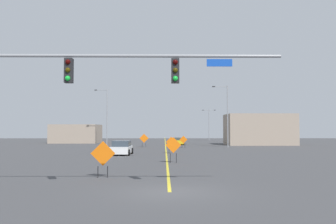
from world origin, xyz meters
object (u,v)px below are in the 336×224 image
construction_sign_median_near (103,155)px  construction_sign_right_shoulder (144,139)px  construction_sign_median_far (173,146)px  street_lamp_far_right (226,113)px  construction_sign_left_lane (171,143)px  car_yellow_near (178,141)px  car_white_passing (121,148)px  street_lamp_near_left (209,122)px  traffic_signal_assembly (74,80)px  street_lamp_far_left (106,114)px  construction_sign_right_lane (183,140)px

construction_sign_median_near → construction_sign_right_shoulder: bearing=89.4°
construction_sign_median_far → construction_sign_right_shoulder: bearing=98.4°
street_lamp_far_right → construction_sign_left_lane: (-8.46, -12.84, -3.90)m
construction_sign_median_far → car_yellow_near: bearing=87.1°
car_white_passing → street_lamp_near_left: bearing=72.6°
street_lamp_far_right → car_yellow_near: street_lamp_far_right is taller
traffic_signal_assembly → street_lamp_near_left: 73.65m
construction_sign_right_shoulder → street_lamp_far_right: bearing=-5.6°
traffic_signal_assembly → street_lamp_far_left: (-6.23, 46.79, 0.54)m
car_yellow_near → street_lamp_far_left: bearing=-176.0°
construction_sign_left_lane → construction_sign_median_near: construction_sign_median_near is taller
construction_sign_left_lane → car_yellow_near: construction_sign_left_lane is taller
construction_sign_left_lane → traffic_signal_assembly: bearing=-100.5°
construction_sign_right_lane → street_lamp_near_left: bearing=77.1°
street_lamp_far_right → car_yellow_near: (-6.78, 10.08, -4.46)m
street_lamp_far_right → construction_sign_median_far: size_ratio=4.49×
traffic_signal_assembly → construction_sign_median_near: traffic_signal_assembly is taller
street_lamp_near_left → car_white_passing: size_ratio=1.78×
construction_sign_right_lane → construction_sign_left_lane: 11.97m
car_yellow_near → construction_sign_right_lane: bearing=-88.3°
construction_sign_median_far → construction_sign_right_shoulder: (-3.76, 25.56, -0.05)m
traffic_signal_assembly → construction_sign_right_lane: traffic_signal_assembly is taller
street_lamp_far_left → construction_sign_median_far: (10.79, -33.55, -3.99)m
car_yellow_near → construction_sign_right_shoulder: bearing=-121.7°
construction_sign_right_shoulder → construction_sign_left_lane: size_ratio=1.09×
street_lamp_far_right → car_yellow_near: bearing=123.9°
construction_sign_right_lane → car_white_passing: (-7.31, -13.86, -0.40)m
traffic_signal_assembly → construction_sign_right_lane: 37.33m
construction_sign_right_lane → car_white_passing: construction_sign_right_lane is taller
construction_sign_median_far → construction_sign_median_near: 9.53m
traffic_signal_assembly → construction_sign_left_lane: 25.43m
construction_sign_right_shoulder → car_white_passing: construction_sign_right_shoulder is taller
traffic_signal_assembly → construction_sign_right_lane: (6.62, 36.55, -3.66)m
street_lamp_near_left → construction_sign_left_lane: 48.59m
street_lamp_near_left → street_lamp_far_right: bearing=-92.9°
car_white_passing → car_yellow_near: size_ratio=0.98×
traffic_signal_assembly → construction_sign_right_lane: size_ratio=7.86×
traffic_signal_assembly → car_yellow_near: 48.27m
construction_sign_right_shoulder → construction_sign_median_near: size_ratio=1.00×
construction_sign_left_lane → car_white_passing: 5.70m
construction_sign_right_shoulder → car_yellow_near: 10.46m
construction_sign_right_shoulder → car_white_passing: bearing=-95.3°
street_lamp_near_left → construction_sign_median_far: street_lamp_near_left is taller
street_lamp_far_right → construction_sign_right_shoulder: street_lamp_far_right is taller
construction_sign_right_lane → car_yellow_near: size_ratio=0.41×
construction_sign_right_shoulder → construction_sign_right_lane: bearing=-21.0°
street_lamp_near_left → construction_sign_median_far: bearing=-99.9°
traffic_signal_assembly → construction_sign_right_shoulder: 38.96m
car_yellow_near → construction_sign_median_far: bearing=-92.9°
street_lamp_far_left → car_yellow_near: bearing=4.0°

